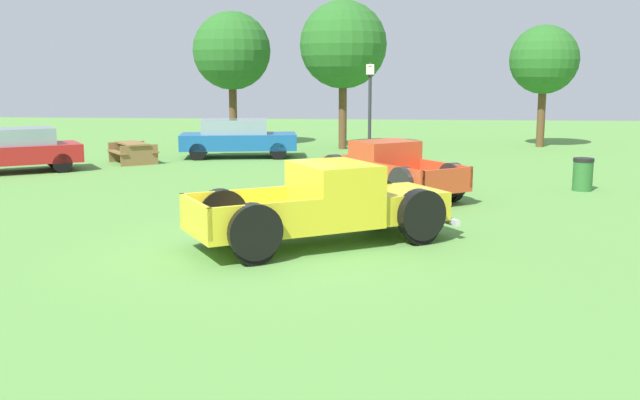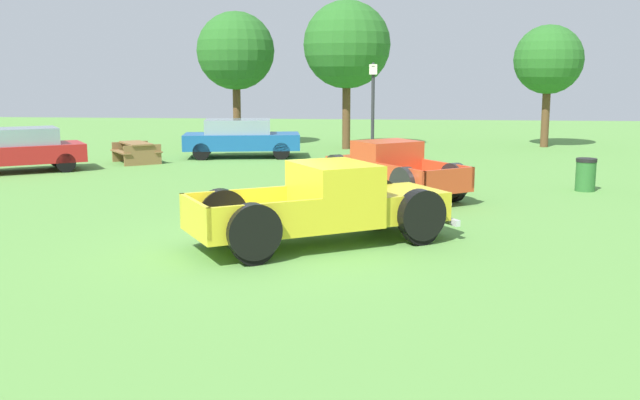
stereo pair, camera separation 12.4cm
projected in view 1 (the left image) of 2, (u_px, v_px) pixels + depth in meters
The scene contains 11 objects.
ground_plane at pixel (272, 246), 14.42m from camera, with size 80.00×80.00×0.00m, color #5B9342.
pickup_truck_foreground at pixel (337, 205), 14.61m from camera, with size 5.48×4.35×1.62m.
pickup_truck_behind_left at pixel (383, 168), 20.59m from camera, with size 4.29×4.99×1.50m.
sedan_distant_a at pixel (237, 138), 29.38m from camera, with size 4.86×2.66×1.54m.
sedan_distant_b at pixel (11, 149), 24.91m from camera, with size 4.80×4.08×1.52m.
lamp_post_far at pixel (370, 112), 26.46m from camera, with size 0.36×0.36×3.75m.
picnic_table at pixel (133, 150), 27.58m from camera, with size 2.26×2.33×0.78m.
trash_can at pixel (583, 174), 21.14m from camera, with size 0.59×0.59×0.95m.
oak_tree_east at pixel (544, 60), 33.11m from camera, with size 3.11×3.11×5.53m.
oak_tree_west at pixel (343, 45), 32.07m from camera, with size 3.85×3.85×6.53m.
oak_tree_center at pixel (232, 51), 33.25m from camera, with size 3.55×3.55×6.15m.
Camera 1 is at (2.25, -13.90, 3.38)m, focal length 40.98 mm.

